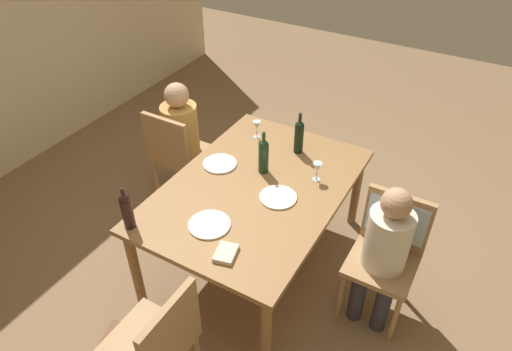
{
  "coord_description": "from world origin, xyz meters",
  "views": [
    {
      "loc": [
        -2.22,
        -1.27,
        2.81
      ],
      "look_at": [
        0.0,
        0.0,
        0.84
      ],
      "focal_mm": 32.31,
      "sensor_mm": 36.0,
      "label": 1
    }
  ],
  "objects_px": {
    "chair_far_right": "(176,151)",
    "wine_glass_centre": "(257,126)",
    "person_man_bearded": "(183,133)",
    "handbag": "(114,349)",
    "wine_bottle_short_olive": "(127,209)",
    "dinner_plate_guest_left": "(209,225)",
    "dinner_plate_guest_right": "(220,164)",
    "chair_near": "(391,238)",
    "wine_bottle_dark_red": "(299,136)",
    "dining_table": "(256,194)",
    "chair_left_end": "(158,342)",
    "wine_glass_near_left": "(317,168)",
    "wine_bottle_tall_green": "(264,155)",
    "dinner_plate_host": "(278,197)",
    "person_woman_host": "(385,248)"
  },
  "relations": [
    {
      "from": "wine_bottle_dark_red",
      "to": "dinner_plate_guest_left",
      "type": "distance_m",
      "value": 1.06
    },
    {
      "from": "dinner_plate_guest_left",
      "to": "dinner_plate_guest_right",
      "type": "relative_size",
      "value": 1.07
    },
    {
      "from": "person_man_bearded",
      "to": "chair_far_right",
      "type": "bearing_deg",
      "value": -90.0
    },
    {
      "from": "wine_bottle_dark_red",
      "to": "wine_bottle_short_olive",
      "type": "distance_m",
      "value": 1.42
    },
    {
      "from": "wine_bottle_short_olive",
      "to": "dinner_plate_host",
      "type": "distance_m",
      "value": 1.01
    },
    {
      "from": "chair_near",
      "to": "chair_left_end",
      "type": "bearing_deg",
      "value": 56.96
    },
    {
      "from": "person_man_bearded",
      "to": "wine_bottle_tall_green",
      "type": "height_order",
      "value": "person_man_bearded"
    },
    {
      "from": "wine_bottle_dark_red",
      "to": "dinner_plate_guest_left",
      "type": "height_order",
      "value": "wine_bottle_dark_red"
    },
    {
      "from": "person_man_bearded",
      "to": "handbag",
      "type": "height_order",
      "value": "person_man_bearded"
    },
    {
      "from": "chair_far_right",
      "to": "wine_bottle_tall_green",
      "type": "bearing_deg",
      "value": -6.78
    },
    {
      "from": "chair_far_right",
      "to": "dinner_plate_guest_left",
      "type": "bearing_deg",
      "value": -41.14
    },
    {
      "from": "handbag",
      "to": "wine_glass_near_left",
      "type": "bearing_deg",
      "value": -24.37
    },
    {
      "from": "chair_far_right",
      "to": "wine_glass_near_left",
      "type": "bearing_deg",
      "value": -0.31
    },
    {
      "from": "wine_glass_near_left",
      "to": "handbag",
      "type": "bearing_deg",
      "value": 155.63
    },
    {
      "from": "wine_glass_near_left",
      "to": "wine_bottle_tall_green",
      "type": "bearing_deg",
      "value": 105.0
    },
    {
      "from": "chair_far_right",
      "to": "wine_glass_near_left",
      "type": "xyz_separation_m",
      "value": [
        -0.01,
        -1.31,
        0.31
      ]
    },
    {
      "from": "dining_table",
      "to": "chair_left_end",
      "type": "bearing_deg",
      "value": -175.96
    },
    {
      "from": "chair_far_right",
      "to": "person_woman_host",
      "type": "height_order",
      "value": "person_woman_host"
    },
    {
      "from": "dinner_plate_host",
      "to": "dinner_plate_guest_right",
      "type": "distance_m",
      "value": 0.58
    },
    {
      "from": "person_man_bearded",
      "to": "wine_bottle_tall_green",
      "type": "xyz_separation_m",
      "value": [
        -0.22,
        -0.93,
        0.23
      ]
    },
    {
      "from": "chair_far_right",
      "to": "dinner_plate_guest_left",
      "type": "xyz_separation_m",
      "value": [
        -0.79,
        -0.91,
        0.21
      ]
    },
    {
      "from": "person_man_bearded",
      "to": "wine_bottle_dark_red",
      "type": "bearing_deg",
      "value": 7.59
    },
    {
      "from": "wine_glass_near_left",
      "to": "person_man_bearded",
      "type": "bearing_deg",
      "value": 84.75
    },
    {
      "from": "person_woman_host",
      "to": "dinner_plate_host",
      "type": "height_order",
      "value": "person_woman_host"
    },
    {
      "from": "chair_near",
      "to": "dining_table",
      "type": "bearing_deg",
      "value": 7.27
    },
    {
      "from": "wine_bottle_tall_green",
      "to": "wine_bottle_dark_red",
      "type": "bearing_deg",
      "value": -17.19
    },
    {
      "from": "chair_left_end",
      "to": "dinner_plate_guest_left",
      "type": "bearing_deg",
      "value": 11.43
    },
    {
      "from": "chair_far_right",
      "to": "wine_glass_centre",
      "type": "height_order",
      "value": "chair_far_right"
    },
    {
      "from": "chair_far_right",
      "to": "wine_bottle_short_olive",
      "type": "distance_m",
      "value": 1.2
    },
    {
      "from": "wine_glass_near_left",
      "to": "handbag",
      "type": "xyz_separation_m",
      "value": [
        -1.52,
        0.69,
        -0.73
      ]
    },
    {
      "from": "chair_near",
      "to": "wine_bottle_dark_red",
      "type": "xyz_separation_m",
      "value": [
        0.42,
        0.9,
        0.29
      ]
    },
    {
      "from": "wine_bottle_tall_green",
      "to": "wine_bottle_dark_red",
      "type": "height_order",
      "value": "wine_bottle_dark_red"
    },
    {
      "from": "person_woman_host",
      "to": "handbag",
      "type": "bearing_deg",
      "value": 42.46
    },
    {
      "from": "wine_bottle_dark_red",
      "to": "wine_glass_near_left",
      "type": "distance_m",
      "value": 0.38
    },
    {
      "from": "wine_bottle_dark_red",
      "to": "dinner_plate_guest_left",
      "type": "relative_size",
      "value": 1.24
    },
    {
      "from": "wine_bottle_tall_green",
      "to": "handbag",
      "type": "xyz_separation_m",
      "value": [
        -1.42,
        0.31,
        -0.77
      ]
    },
    {
      "from": "chair_far_right",
      "to": "wine_glass_near_left",
      "type": "relative_size",
      "value": 6.17
    },
    {
      "from": "person_woman_host",
      "to": "handbag",
      "type": "relative_size",
      "value": 3.91
    },
    {
      "from": "chair_far_right",
      "to": "dinner_plate_guest_right",
      "type": "bearing_deg",
      "value": -18.66
    },
    {
      "from": "chair_left_end",
      "to": "chair_near",
      "type": "bearing_deg",
      "value": -33.04
    },
    {
      "from": "person_man_bearded",
      "to": "wine_bottle_dark_red",
      "type": "height_order",
      "value": "person_man_bearded"
    },
    {
      "from": "chair_left_end",
      "to": "wine_bottle_short_olive",
      "type": "relative_size",
      "value": 2.91
    },
    {
      "from": "wine_bottle_dark_red",
      "to": "wine_bottle_tall_green",
      "type": "bearing_deg",
      "value": 162.81
    },
    {
      "from": "chair_near",
      "to": "chair_far_right",
      "type": "relative_size",
      "value": 1.0
    },
    {
      "from": "chair_near",
      "to": "chair_left_end",
      "type": "relative_size",
      "value": 1.0
    },
    {
      "from": "dining_table",
      "to": "wine_bottle_short_olive",
      "type": "distance_m",
      "value": 0.93
    },
    {
      "from": "dining_table",
      "to": "person_woman_host",
      "type": "distance_m",
      "value": 0.97
    },
    {
      "from": "chair_far_right",
      "to": "dinner_plate_host",
      "type": "relative_size",
      "value": 3.52
    },
    {
      "from": "dinner_plate_guest_left",
      "to": "handbag",
      "type": "bearing_deg",
      "value": 158.66
    },
    {
      "from": "dinner_plate_guest_right",
      "to": "person_man_bearded",
      "type": "bearing_deg",
      "value": 62.22
    }
  ]
}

